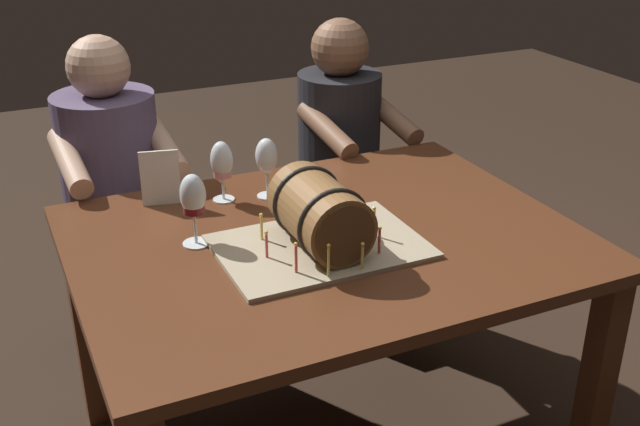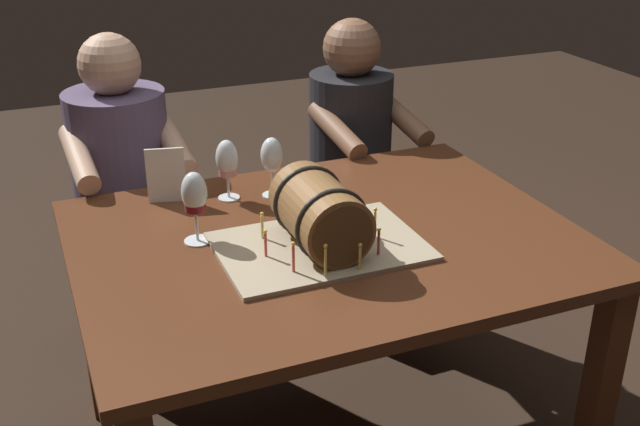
% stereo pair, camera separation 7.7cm
% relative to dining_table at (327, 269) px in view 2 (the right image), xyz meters
% --- Properties ---
extents(dining_table, '(1.31, 1.00, 0.73)m').
position_rel_dining_table_xyz_m(dining_table, '(0.00, 0.00, 0.00)').
color(dining_table, '#562D19').
rests_on(dining_table, ground).
extents(barrel_cake, '(0.52, 0.36, 0.20)m').
position_rel_dining_table_xyz_m(barrel_cake, '(-0.04, -0.06, 0.19)').
color(barrel_cake, tan).
rests_on(barrel_cake, dining_table).
extents(wine_glass_rose, '(0.06, 0.06, 0.18)m').
position_rel_dining_table_xyz_m(wine_glass_rose, '(-0.17, 0.33, 0.22)').
color(wine_glass_rose, white).
rests_on(wine_glass_rose, dining_table).
extents(wine_glass_empty, '(0.06, 0.06, 0.18)m').
position_rel_dining_table_xyz_m(wine_glass_empty, '(-0.05, 0.30, 0.22)').
color(wine_glass_empty, white).
rests_on(wine_glass_empty, dining_table).
extents(wine_glass_red, '(0.07, 0.07, 0.19)m').
position_rel_dining_table_xyz_m(wine_glass_red, '(-0.32, 0.09, 0.23)').
color(wine_glass_red, white).
rests_on(wine_glass_red, dining_table).
extents(menu_card, '(0.11, 0.04, 0.16)m').
position_rel_dining_table_xyz_m(menu_card, '(-0.34, 0.38, 0.18)').
color(menu_card, silver).
rests_on(menu_card, dining_table).
extents(person_seated_left, '(0.38, 0.47, 1.15)m').
position_rel_dining_table_xyz_m(person_seated_left, '(-0.41, 0.76, -0.11)').
color(person_seated_left, '#372D40').
rests_on(person_seated_left, ground).
extents(person_seated_right, '(0.37, 0.47, 1.13)m').
position_rel_dining_table_xyz_m(person_seated_right, '(0.42, 0.76, -0.13)').
color(person_seated_right, black).
rests_on(person_seated_right, ground).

